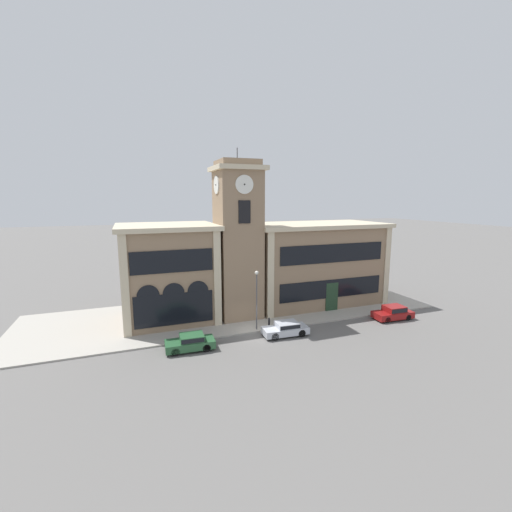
{
  "coord_description": "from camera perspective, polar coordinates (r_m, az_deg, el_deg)",
  "views": [
    {
      "loc": [
        -10.54,
        -28.52,
        12.44
      ],
      "look_at": [
        1.19,
        2.87,
        6.81
      ],
      "focal_mm": 24.0,
      "sensor_mm": 36.0,
      "label": 1
    }
  ],
  "objects": [
    {
      "name": "parked_car_mid",
      "position": [
        32.22,
        4.99,
        -11.93
      ],
      "size": [
        4.26,
        1.98,
        1.26
      ],
      "rotation": [
        0.0,
        0.0,
        3.09
      ],
      "color": "#B2B7C1",
      "rests_on": "ground_plane"
    },
    {
      "name": "parked_car_far",
      "position": [
        38.89,
        21.9,
        -8.7
      ],
      "size": [
        4.2,
        2.03,
        1.41
      ],
      "rotation": [
        0.0,
        0.0,
        3.09
      ],
      "color": "maroon",
      "rests_on": "ground_plane"
    },
    {
      "name": "town_hall_right_wing",
      "position": [
        41.64,
        9.7,
        -1.14
      ],
      "size": [
        16.15,
        8.62,
        9.6
      ],
      "color": "#897056",
      "rests_on": "ground_plane"
    },
    {
      "name": "street_lamp",
      "position": [
        32.16,
        0.12,
        -5.89
      ],
      "size": [
        0.36,
        0.36,
        5.69
      ],
      "color": "#4C4C51",
      "rests_on": "sidewalk_kerb"
    },
    {
      "name": "ground_plane",
      "position": [
        32.85,
        -0.2,
        -12.72
      ],
      "size": [
        300.0,
        300.0,
        0.0
      ],
      "primitive_type": "plane",
      "color": "#605E5B"
    },
    {
      "name": "sidewalk_kerb",
      "position": [
        38.51,
        -3.55,
        -9.21
      ],
      "size": [
        43.76,
        12.78,
        0.15
      ],
      "color": "#A39E93",
      "rests_on": "ground_plane"
    },
    {
      "name": "parked_car_near",
      "position": [
        29.77,
        -10.84,
        -13.88
      ],
      "size": [
        4.11,
        1.98,
        1.33
      ],
      "rotation": [
        0.0,
        0.0,
        3.09
      ],
      "color": "#285633",
      "rests_on": "ground_plane"
    },
    {
      "name": "clock_tower",
      "position": [
        35.39,
        -3.02,
        2.56
      ],
      "size": [
        4.96,
        4.96,
        17.42
      ],
      "color": "#897056",
      "rests_on": "ground_plane"
    },
    {
      "name": "bollard",
      "position": [
        33.4,
        2.18,
        -11.11
      ],
      "size": [
        0.18,
        0.18,
        1.06
      ],
      "color": "black",
      "rests_on": "sidewalk_kerb"
    },
    {
      "name": "town_hall_left_wing",
      "position": [
        36.27,
        -14.4,
        -2.65
      ],
      "size": [
        9.76,
        8.62,
        9.89
      ],
      "color": "#897056",
      "rests_on": "ground_plane"
    }
  ]
}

